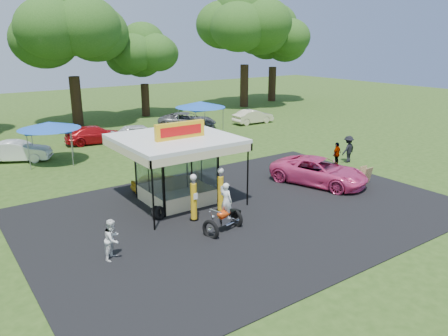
{
  "coord_description": "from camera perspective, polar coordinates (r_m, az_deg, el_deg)",
  "views": [
    {
      "loc": [
        -12.1,
        -13.45,
        8.0
      ],
      "look_at": [
        0.23,
        4.0,
        1.64
      ],
      "focal_mm": 35.0,
      "sensor_mm": 36.0,
      "label": 1
    }
  ],
  "objects": [
    {
      "name": "ground",
      "position": [
        19.78,
        6.21,
        -7.37
      ],
      "size": [
        120.0,
        120.0,
        0.0
      ],
      "primitive_type": "plane",
      "color": "#2B4716",
      "rests_on": "ground"
    },
    {
      "name": "asphalt_apron",
      "position": [
        21.19,
        2.63,
        -5.56
      ],
      "size": [
        20.0,
        14.0,
        0.04
      ],
      "primitive_type": "cube",
      "color": "black",
      "rests_on": "ground"
    },
    {
      "name": "gas_station_kiosk",
      "position": [
        21.93,
        -6.27,
        0.01
      ],
      "size": [
        5.4,
        5.4,
        4.18
      ],
      "color": "white",
      "rests_on": "ground"
    },
    {
      "name": "gas_pump_left",
      "position": [
        19.76,
        -3.98,
        -4.01
      ],
      "size": [
        0.41,
        0.41,
        2.22
      ],
      "color": "black",
      "rests_on": "ground"
    },
    {
      "name": "gas_pump_right",
      "position": [
        20.71,
        -0.45,
        -3.0
      ],
      "size": [
        0.41,
        0.41,
        2.21
      ],
      "color": "black",
      "rests_on": "ground"
    },
    {
      "name": "motorcycle",
      "position": [
        18.75,
        0.15,
        -5.75
      ],
      "size": [
        1.98,
        1.3,
        2.25
      ],
      "rotation": [
        0.0,
        0.0,
        0.25
      ],
      "color": "black",
      "rests_on": "ground"
    },
    {
      "name": "spare_tires",
      "position": [
        20.36,
        -8.64,
        -5.78
      ],
      "size": [
        0.82,
        0.7,
        0.66
      ],
      "rotation": [
        0.0,
        0.0,
        0.46
      ],
      "color": "black",
      "rests_on": "ground"
    },
    {
      "name": "a_frame_sign",
      "position": [
        26.09,
        18.03,
        -0.93
      ],
      "size": [
        0.58,
        0.52,
        1.02
      ],
      "rotation": [
        0.0,
        0.0,
        -0.04
      ],
      "color": "#593819",
      "rests_on": "ground"
    },
    {
      "name": "kiosk_car",
      "position": [
        24.19,
        -8.72,
        -1.73
      ],
      "size": [
        2.82,
        1.13,
        0.96
      ],
      "primitive_type": "imported",
      "rotation": [
        0.0,
        0.0,
        1.57
      ],
      "color": "gold",
      "rests_on": "ground"
    },
    {
      "name": "pink_sedan",
      "position": [
        25.33,
        12.3,
        -0.43
      ],
      "size": [
        4.13,
        5.96,
        1.51
      ],
      "primitive_type": "imported",
      "rotation": [
        0.0,
        0.0,
        0.33
      ],
      "color": "#E33D7D",
      "rests_on": "ground"
    },
    {
      "name": "spectator_west",
      "position": [
        17.03,
        -14.36,
        -9.0
      ],
      "size": [
        0.98,
        0.96,
        1.59
      ],
      "primitive_type": "imported",
      "rotation": [
        0.0,
        0.0,
        0.72
      ],
      "color": "white",
      "rests_on": "ground"
    },
    {
      "name": "spectator_east_a",
      "position": [
        30.29,
        15.91,
        2.39
      ],
      "size": [
        1.25,
        0.82,
        1.81
      ],
      "primitive_type": "imported",
      "rotation": [
        0.0,
        0.0,
        3.27
      ],
      "color": "black",
      "rests_on": "ground"
    },
    {
      "name": "spectator_east_b",
      "position": [
        29.31,
        14.51,
        1.78
      ],
      "size": [
        0.98,
        0.57,
        1.56
      ],
      "primitive_type": "imported",
      "rotation": [
        0.0,
        0.0,
        3.36
      ],
      "color": "gray",
      "rests_on": "ground"
    },
    {
      "name": "bg_car_a",
      "position": [
        32.58,
        -25.34,
        2.01
      ],
      "size": [
        4.44,
        3.22,
        1.39
      ],
      "primitive_type": "imported",
      "rotation": [
        0.0,
        0.0,
        1.1
      ],
      "color": "white",
      "rests_on": "ground"
    },
    {
      "name": "bg_car_b",
      "position": [
        36.06,
        -16.42,
        4.2
      ],
      "size": [
        4.93,
        2.55,
        1.37
      ],
      "primitive_type": "imported",
      "rotation": [
        0.0,
        0.0,
        1.43
      ],
      "color": "#B00D12",
      "rests_on": "ground"
    },
    {
      "name": "bg_car_c",
      "position": [
        35.1,
        -10.88,
        4.41
      ],
      "size": [
        4.81,
        2.67,
        1.55
      ],
      "primitive_type": "imported",
      "rotation": [
        0.0,
        0.0,
        1.38
      ],
      "color": "silver",
      "rests_on": "ground"
    },
    {
      "name": "bg_car_d",
      "position": [
        40.51,
        -4.79,
        6.19
      ],
      "size": [
        5.5,
        5.34,
        1.46
      ],
      "primitive_type": "imported",
      "rotation": [
        0.0,
        0.0,
        0.83
      ],
      "color": "#5B5A5D",
      "rests_on": "ground"
    },
    {
      "name": "bg_car_e",
      "position": [
        42.9,
        3.81,
        6.72
      ],
      "size": [
        4.15,
        1.56,
        1.35
      ],
      "primitive_type": "imported",
      "rotation": [
        0.0,
        0.0,
        1.54
      ],
      "color": "beige",
      "rests_on": "ground"
    },
    {
      "name": "tent_west",
      "position": [
        30.82,
        -21.87,
        5.14
      ],
      "size": [
        3.98,
        3.98,
        2.78
      ],
      "rotation": [
        0.0,
        0.0,
        -0.3
      ],
      "color": "gray",
      "rests_on": "ground"
    },
    {
      "name": "tent_east",
      "position": [
        37.0,
        -3.1,
        8.26
      ],
      "size": [
        4.2,
        4.2,
        2.94
      ],
      "rotation": [
        0.0,
        0.0,
        0.02
      ],
      "color": "gray",
      "rests_on": "ground"
    },
    {
      "name": "oak_far_c",
      "position": [
        43.35,
        -19.48,
        16.07
      ],
      "size": [
        11.08,
        11.08,
        13.06
      ],
      "color": "black",
      "rests_on": "ground"
    },
    {
      "name": "oak_far_d",
      "position": [
        47.27,
        -10.5,
        13.9
      ],
      "size": [
        7.91,
        7.91,
        9.41
      ],
      "color": "black",
      "rests_on": "ground"
    },
    {
      "name": "oak_far_e",
      "position": [
        53.33,
        2.75,
        17.49
      ],
      "size": [
        11.66,
        11.66,
        13.88
      ],
      "color": "black",
      "rests_on": "ground"
    },
    {
      "name": "oak_far_f",
      "position": [
        58.66,
        6.47,
        16.2
      ],
      "size": [
        9.96,
        9.96,
        12.0
      ],
      "color": "black",
      "rests_on": "ground"
    }
  ]
}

